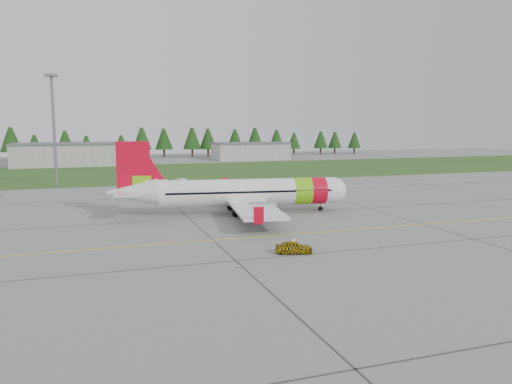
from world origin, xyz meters
name	(u,v)px	position (x,y,z in m)	size (l,w,h in m)	color
ground	(388,247)	(0.00, 0.00, 0.00)	(320.00, 320.00, 0.00)	gray
aircraft	(243,193)	(-7.59, 21.74, 2.72)	(31.03, 28.87, 9.43)	white
follow_me_car	(294,235)	(-9.36, 0.70, 1.66)	(1.34, 1.13, 3.33)	#DFBB0C
service_van	(182,174)	(-10.06, 51.87, 2.33)	(1.62, 1.53, 4.66)	silver
grass_strip	(200,171)	(0.00, 82.00, 0.01)	(320.00, 50.00, 0.03)	#30561E
taxi_guideline	(346,230)	(0.00, 8.00, 0.01)	(120.00, 0.25, 0.02)	gold
hangar_west	(74,155)	(-30.00, 110.00, 3.00)	(32.00, 14.00, 6.00)	#A8A8A3
hangar_east	(251,152)	(25.00, 118.00, 2.60)	(24.00, 12.00, 5.20)	#A8A8A3
floodlight_mast	(54,133)	(-32.00, 58.00, 10.00)	(0.50, 0.50, 20.00)	slate
treeline	(166,143)	(0.00, 138.00, 5.00)	(160.00, 8.00, 10.00)	#1C3F14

